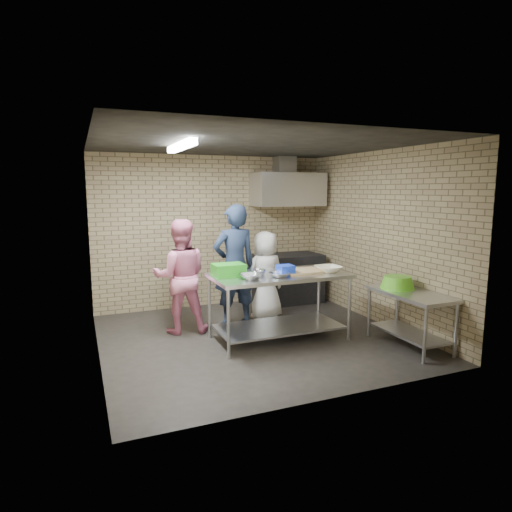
{
  "coord_description": "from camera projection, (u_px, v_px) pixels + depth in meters",
  "views": [
    {
      "loc": [
        -2.26,
        -5.56,
        2.1
      ],
      "look_at": [
        0.1,
        0.2,
        1.15
      ],
      "focal_mm": 30.65,
      "sensor_mm": 36.0,
      "label": 1
    }
  ],
  "objects": [
    {
      "name": "mixing_bowl_b",
      "position": [
        258.0,
        272.0,
        6.0
      ],
      "size": [
        0.23,
        0.23,
        0.07
      ],
      "primitive_type": "imported",
      "rotation": [
        0.0,
        0.0,
        0.02
      ],
      "color": "#B4B5BB",
      "rests_on": "prep_table"
    },
    {
      "name": "prep_table",
      "position": [
        279.0,
        307.0,
        6.14
      ],
      "size": [
        1.88,
        0.94,
        0.94
      ],
      "primitive_type": "cube",
      "color": "silver",
      "rests_on": "floor"
    },
    {
      "name": "mixing_bowl_c",
      "position": [
        279.0,
        275.0,
        5.83
      ],
      "size": [
        0.28,
        0.28,
        0.07
      ],
      "primitive_type": "imported",
      "rotation": [
        0.0,
        0.0,
        0.02
      ],
      "color": "silver",
      "rests_on": "prep_table"
    },
    {
      "name": "left_wall",
      "position": [
        94.0,
        252.0,
        5.26
      ],
      "size": [
        0.06,
        4.0,
        2.7
      ],
      "primitive_type": "cube",
      "color": "#99885F",
      "rests_on": "ground"
    },
    {
      "name": "stove",
      "position": [
        288.0,
        278.0,
        8.2
      ],
      "size": [
        1.2,
        0.7,
        0.9
      ],
      "primitive_type": "cube",
      "color": "black",
      "rests_on": "floor"
    },
    {
      "name": "wall_shelf",
      "position": [
        298.0,
        199.0,
        8.31
      ],
      "size": [
        0.8,
        0.2,
        0.04
      ],
      "primitive_type": "cube",
      "color": "#3F2B19",
      "rests_on": "back_wall"
    },
    {
      "name": "woman_pink",
      "position": [
        180.0,
        276.0,
        6.4
      ],
      "size": [
        0.92,
        0.78,
        1.68
      ],
      "primitive_type": "imported",
      "rotation": [
        0.0,
        0.0,
        2.95
      ],
      "color": "#CC6C8C",
      "rests_on": "floor"
    },
    {
      "name": "fluorescent_fixture",
      "position": [
        181.0,
        146.0,
        5.48
      ],
      "size": [
        0.1,
        1.25,
        0.08
      ],
      "primitive_type": "cube",
      "color": "white",
      "rests_on": "ceiling"
    },
    {
      "name": "floor",
      "position": [
        255.0,
        338.0,
        6.25
      ],
      "size": [
        4.2,
        4.2,
        0.0
      ],
      "primitive_type": "plane",
      "color": "black",
      "rests_on": "ground"
    },
    {
      "name": "green_crate",
      "position": [
        229.0,
        270.0,
        5.9
      ],
      "size": [
        0.42,
        0.31,
        0.17
      ],
      "primitive_type": "cube",
      "color": "#24971C",
      "rests_on": "prep_table"
    },
    {
      "name": "green_basin",
      "position": [
        397.0,
        282.0,
        6.02
      ],
      "size": [
        0.46,
        0.46,
        0.17
      ],
      "primitive_type": null,
      "color": "#59C626",
      "rests_on": "side_counter"
    },
    {
      "name": "back_wall",
      "position": [
        213.0,
        231.0,
        7.88
      ],
      "size": [
        4.2,
        0.06,
        2.7
      ],
      "primitive_type": "cube",
      "color": "#99885F",
      "rests_on": "ground"
    },
    {
      "name": "right_wall",
      "position": [
        379.0,
        238.0,
        6.84
      ],
      "size": [
        0.06,
        4.0,
        2.7
      ],
      "primitive_type": "cube",
      "color": "#99885F",
      "rests_on": "ground"
    },
    {
      "name": "side_counter",
      "position": [
        410.0,
        319.0,
        5.87
      ],
      "size": [
        0.6,
        1.2,
        0.75
      ],
      "primitive_type": "cube",
      "color": "silver",
      "rests_on": "floor"
    },
    {
      "name": "ceiling",
      "position": [
        255.0,
        144.0,
        5.85
      ],
      "size": [
        4.2,
        4.2,
        0.0
      ],
      "primitive_type": "plane",
      "rotation": [
        3.14,
        0.0,
        0.0
      ],
      "color": "black",
      "rests_on": "ground"
    },
    {
      "name": "woman_white",
      "position": [
        265.0,
        275.0,
        7.08
      ],
      "size": [
        0.77,
        0.56,
        1.44
      ],
      "primitive_type": "imported",
      "rotation": [
        0.0,
        0.0,
        3.3
      ],
      "color": "white",
      "rests_on": "floor"
    },
    {
      "name": "blue_tub",
      "position": [
        285.0,
        270.0,
        5.99
      ],
      "size": [
        0.21,
        0.21,
        0.14
      ],
      "primitive_type": "cube",
      "color": "#1939BE",
      "rests_on": "prep_table"
    },
    {
      "name": "mixing_bowl_a",
      "position": [
        251.0,
        277.0,
        5.69
      ],
      "size": [
        0.3,
        0.3,
        0.07
      ],
      "primitive_type": "imported",
      "rotation": [
        0.0,
        0.0,
        0.02
      ],
      "color": "#ACAFB3",
      "rests_on": "prep_table"
    },
    {
      "name": "man_navy",
      "position": [
        234.0,
        265.0,
        6.73
      ],
      "size": [
        0.71,
        0.48,
        1.88
      ],
      "primitive_type": "imported",
      "rotation": [
        0.0,
        0.0,
        3.19
      ],
      "color": "#141C33",
      "rests_on": "floor"
    },
    {
      "name": "bottle_green",
      "position": [
        305.0,
        194.0,
        8.35
      ],
      "size": [
        0.06,
        0.06,
        0.15
      ],
      "primitive_type": "cylinder",
      "color": "green",
      "rests_on": "wall_shelf"
    },
    {
      "name": "front_wall",
      "position": [
        333.0,
        268.0,
        4.22
      ],
      "size": [
        4.2,
        0.06,
        2.7
      ],
      "primitive_type": "cube",
      "color": "#99885F",
      "rests_on": "ground"
    },
    {
      "name": "ceramic_bowl",
      "position": [
        328.0,
        269.0,
        6.19
      ],
      "size": [
        0.37,
        0.37,
        0.09
      ],
      "primitive_type": "imported",
      "rotation": [
        0.0,
        0.0,
        0.02
      ],
      "color": "beige",
      "rests_on": "prep_table"
    },
    {
      "name": "cutting_board",
      "position": [
        302.0,
        271.0,
        6.18
      ],
      "size": [
        0.57,
        0.44,
        0.03
      ],
      "primitive_type": "cube",
      "color": "tan",
      "rests_on": "prep_table"
    },
    {
      "name": "range_hood",
      "position": [
        288.0,
        189.0,
        8.0
      ],
      "size": [
        1.3,
        0.6,
        0.6
      ],
      "primitive_type": "cube",
      "color": "silver",
      "rests_on": "back_wall"
    },
    {
      "name": "hood_duct",
      "position": [
        285.0,
        165.0,
        8.07
      ],
      "size": [
        0.35,
        0.3,
        0.3
      ],
      "primitive_type": "cube",
      "color": "#A5A8AD",
      "rests_on": "back_wall"
    }
  ]
}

